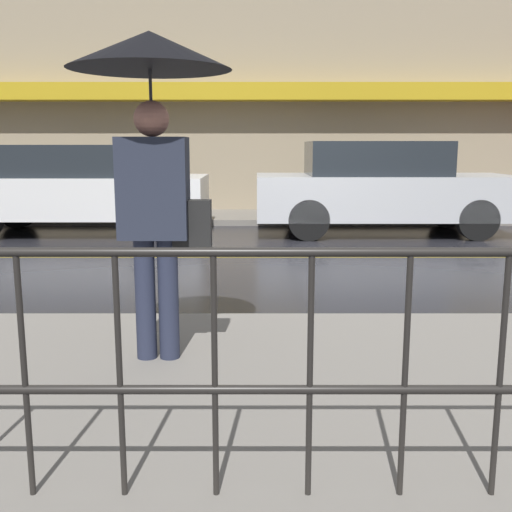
{
  "coord_description": "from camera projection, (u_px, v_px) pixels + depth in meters",
  "views": [
    {
      "loc": [
        -0.57,
        -7.99,
        1.47
      ],
      "look_at": [
        -0.56,
        -1.6,
        0.3
      ],
      "focal_mm": 42.0,
      "sensor_mm": 36.0,
      "label": 1
    }
  ],
  "objects": [
    {
      "name": "car_silver",
      "position": [
        380.0,
        187.0,
        10.18
      ],
      "size": [
        4.32,
        1.78,
        1.56
      ],
      "color": "#B2B5BA",
      "rests_on": "ground_plane"
    },
    {
      "name": "car_white",
      "position": [
        74.0,
        188.0,
        10.17
      ],
      "size": [
        4.35,
        1.74,
        1.5
      ],
      "color": "silver",
      "rests_on": "ground_plane"
    },
    {
      "name": "ground_plane",
      "position": [
        297.0,
        257.0,
        8.13
      ],
      "size": [
        80.0,
        80.0,
        0.0
      ],
      "primitive_type": "plane",
      "color": "black"
    },
    {
      "name": "sidewalk_far",
      "position": [
        283.0,
        217.0,
        12.24
      ],
      "size": [
        28.0,
        1.97,
        0.11
      ],
      "color": "slate",
      "rests_on": "ground_plane"
    },
    {
      "name": "sidewalk_near",
      "position": [
        351.0,
        388.0,
        3.55
      ],
      "size": [
        28.0,
        2.87,
        0.11
      ],
      "color": "slate",
      "rests_on": "ground_plane"
    },
    {
      "name": "pedestrian",
      "position": [
        151.0,
        107.0,
        3.63
      ],
      "size": [
        0.99,
        0.99,
        2.04
      ],
      "rotation": [
        0.0,
        0.0,
        3.14
      ],
      "color": "#23283D",
      "rests_on": "sidewalk_near"
    },
    {
      "name": "railing_foreground",
      "position": [
        406.0,
        343.0,
        2.26
      ],
      "size": [
        12.0,
        0.04,
        0.99
      ],
      "color": "black",
      "rests_on": "sidewalk_near"
    },
    {
      "name": "building_storefront",
      "position": [
        282.0,
        69.0,
        12.79
      ],
      "size": [
        28.0,
        0.85,
        6.3
      ],
      "color": "gray",
      "rests_on": "ground_plane"
    },
    {
      "name": "lane_marking",
      "position": [
        297.0,
        256.0,
        8.13
      ],
      "size": [
        25.2,
        0.12,
        0.01
      ],
      "color": "gold",
      "rests_on": "ground_plane"
    }
  ]
}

